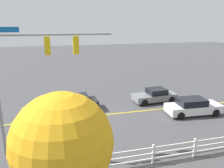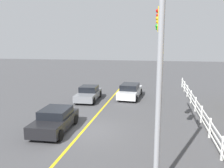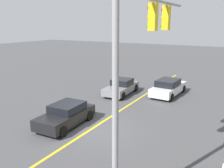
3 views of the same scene
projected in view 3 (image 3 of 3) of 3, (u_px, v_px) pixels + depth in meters
ground_plane at (92, 129)px, 14.45m from camera, size 120.00×120.00×0.00m
lane_center_stripe at (123, 109)px, 17.81m from camera, size 28.00×0.16×0.01m
signal_assembly at (140, 53)px, 8.31m from camera, size 6.52×0.38×7.35m
car_0 at (121, 87)px, 21.50m from camera, size 4.29×2.01×1.33m
car_1 at (66, 115)px, 14.84m from camera, size 4.07×2.05×1.36m
car_2 at (168, 87)px, 21.16m from camera, size 4.70×2.09×1.41m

